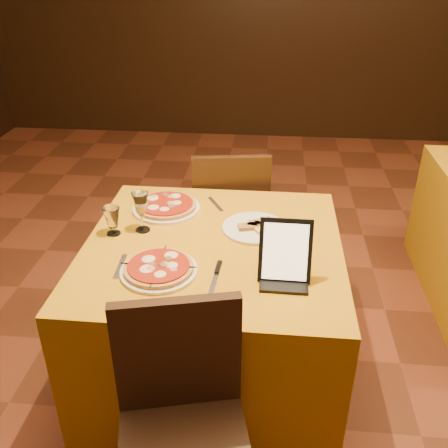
# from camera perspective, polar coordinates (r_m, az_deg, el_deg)

# --- Properties ---
(floor) EXTENTS (6.00, 7.00, 0.01)m
(floor) POSITION_cam_1_polar(r_m,az_deg,el_deg) (2.71, 3.42, -14.60)
(floor) COLOR #5E2D19
(floor) RESTS_ON ground
(wall_back) EXTENTS (6.00, 0.01, 2.80)m
(wall_back) POSITION_cam_1_polar(r_m,az_deg,el_deg) (5.49, 5.74, 24.00)
(wall_back) COLOR black
(wall_back) RESTS_ON floor
(main_table) EXTENTS (1.10, 1.10, 0.75)m
(main_table) POSITION_cam_1_polar(r_m,az_deg,el_deg) (2.36, -1.18, -10.07)
(main_table) COLOR #C4860C
(main_table) RESTS_ON floor
(chair_main_far) EXTENTS (0.47, 0.47, 0.91)m
(chair_main_far) POSITION_cam_1_polar(r_m,az_deg,el_deg) (2.99, 0.61, 0.88)
(chair_main_far) COLOR black
(chair_main_far) RESTS_ON floor
(pizza_near) EXTENTS (0.30, 0.30, 0.03)m
(pizza_near) POSITION_cam_1_polar(r_m,az_deg,el_deg) (1.97, -7.46, -5.14)
(pizza_near) COLOR white
(pizza_near) RESTS_ON main_table
(pizza_far) EXTENTS (0.33, 0.33, 0.03)m
(pizza_far) POSITION_cam_1_polar(r_m,az_deg,el_deg) (2.43, -6.63, 1.98)
(pizza_far) COLOR white
(pizza_far) RESTS_ON main_table
(cutlet_dish) EXTENTS (0.29, 0.29, 0.03)m
(cutlet_dish) POSITION_cam_1_polar(r_m,az_deg,el_deg) (2.25, 3.52, -0.32)
(cutlet_dish) COLOR white
(cutlet_dish) RESTS_ON main_table
(wine_glass) EXTENTS (0.08, 0.08, 0.19)m
(wine_glass) POSITION_cam_1_polar(r_m,az_deg,el_deg) (2.23, -9.42, 1.41)
(wine_glass) COLOR #DED07E
(wine_glass) RESTS_ON main_table
(water_glass) EXTENTS (0.08, 0.08, 0.13)m
(water_glass) POSITION_cam_1_polar(r_m,az_deg,el_deg) (2.24, -12.64, 0.34)
(water_glass) COLOR white
(water_glass) RESTS_ON main_table
(tablet) EXTENTS (0.20, 0.10, 0.24)m
(tablet) POSITION_cam_1_polar(r_m,az_deg,el_deg) (1.88, 7.02, -3.04)
(tablet) COLOR black
(tablet) RESTS_ON main_table
(knife) EXTENTS (0.03, 0.23, 0.01)m
(knife) POSITION_cam_1_polar(r_m,az_deg,el_deg) (1.91, -1.09, -6.51)
(knife) COLOR #B0AFB6
(knife) RESTS_ON main_table
(fork_near) EXTENTS (0.03, 0.17, 0.01)m
(fork_near) POSITION_cam_1_polar(r_m,az_deg,el_deg) (2.03, -11.77, -4.77)
(fork_near) COLOR #B7B7BE
(fork_near) RESTS_ON main_table
(fork_far) EXTENTS (0.10, 0.16, 0.01)m
(fork_far) POSITION_cam_1_polar(r_m,az_deg,el_deg) (2.47, -0.98, 2.27)
(fork_far) COLOR silver
(fork_far) RESTS_ON main_table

